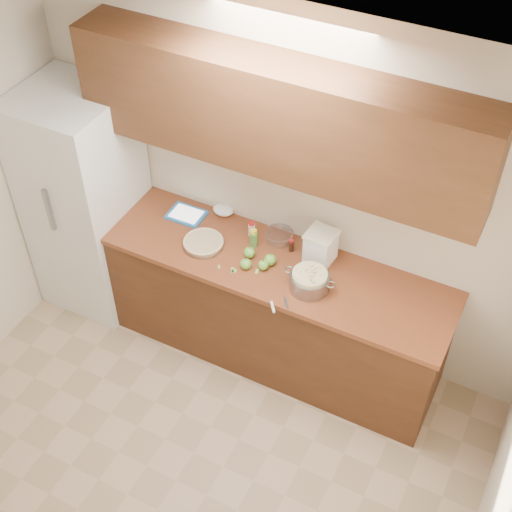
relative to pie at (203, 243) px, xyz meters
The scene contains 23 objects.
room_shell 1.52m from the pie, 73.26° to the right, with size 3.60×3.60×3.60m.
counter_run 0.65m from the pie, ahead, with size 2.64×0.68×0.92m.
upper_cabinets 1.11m from the pie, 27.31° to the left, with size 2.60×0.34×0.70m, color #522C19.
fridge 1.02m from the pie, behind, with size 0.70×0.70×1.80m, color silver.
pie is the anchor object (origin of this frame).
colander 0.81m from the pie, ahead, with size 0.35×0.26×0.13m.
flour_canister 0.80m from the pie, 17.20° to the left, with size 0.21×0.21×0.24m.
tablet 0.34m from the pie, 141.02° to the left, with size 0.26×0.20×0.02m.
paring_knife 0.74m from the pie, 23.01° to the right, with size 0.13×0.16×0.02m.
lemon_bottle 0.35m from the pie, 26.97° to the left, with size 0.05×0.05×0.14m.
cinnamon_shaker 0.35m from the pie, 45.09° to the left, with size 0.05×0.05×0.11m.
vanilla_bottle 0.60m from the pie, 22.12° to the left, with size 0.03×0.03×0.10m.
mixing_bowl 0.52m from the pie, 32.87° to the left, with size 0.20×0.20×0.07m.
paper_towel 0.36m from the pie, 96.69° to the left, with size 0.15×0.13×0.06m, color white.
apple_left 0.33m from the pie, ahead, with size 0.08×0.08×0.09m.
apple_center 0.49m from the pie, ahead, with size 0.08×0.08×0.09m.
apple_front 0.37m from the pie, ahead, with size 0.08×0.08×0.09m.
apple_extra 0.47m from the pie, ahead, with size 0.07×0.07×0.08m.
peel_a 0.24m from the pie, 34.60° to the right, with size 0.03×0.01×0.00m, color #85B256.
peel_b 0.45m from the pie, ahead, with size 0.04×0.02×0.00m, color #85B256.
peel_c 0.33m from the pie, 21.06° to the right, with size 0.04×0.01×0.00m, color #85B256.
peel_d 0.32m from the pie, 22.62° to the right, with size 0.05×0.02×0.00m, color #85B256.
peel_e 0.33m from the pie, 23.79° to the right, with size 0.03×0.01×0.00m, color #85B256.
Camera 1 is at (1.51, -1.60, 4.26)m, focal length 50.00 mm.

